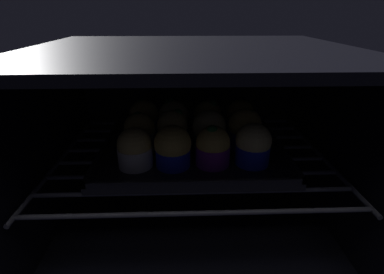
% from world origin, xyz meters
% --- Properties ---
extents(oven_cavity, '(0.59, 0.47, 0.37)m').
position_xyz_m(oven_cavity, '(0.00, 0.26, 0.17)').
color(oven_cavity, black).
rests_on(oven_cavity, ground).
extents(oven_rack, '(0.55, 0.42, 0.01)m').
position_xyz_m(oven_rack, '(0.00, 0.22, 0.14)').
color(oven_rack, '#42424C').
rests_on(oven_rack, oven_cavity).
extents(baking_tray, '(0.37, 0.30, 0.02)m').
position_xyz_m(baking_tray, '(0.00, 0.22, 0.15)').
color(baking_tray, black).
rests_on(baking_tray, oven_rack).
extents(muffin_row0_col0, '(0.06, 0.06, 0.07)m').
position_xyz_m(muffin_row0_col0, '(-0.11, 0.15, 0.19)').
color(muffin_row0_col0, silver).
rests_on(muffin_row0_col0, baking_tray).
extents(muffin_row0_col1, '(0.07, 0.07, 0.08)m').
position_xyz_m(muffin_row0_col1, '(-0.04, 0.15, 0.19)').
color(muffin_row0_col1, '#1928B7').
rests_on(muffin_row0_col1, baking_tray).
extents(muffin_row0_col2, '(0.06, 0.06, 0.08)m').
position_xyz_m(muffin_row0_col2, '(0.04, 0.15, 0.19)').
color(muffin_row0_col2, '#7A238C').
rests_on(muffin_row0_col2, baking_tray).
extents(muffin_row0_col3, '(0.07, 0.07, 0.08)m').
position_xyz_m(muffin_row0_col3, '(0.11, 0.15, 0.19)').
color(muffin_row0_col3, '#1928B7').
rests_on(muffin_row0_col3, baking_tray).
extents(muffin_row1_col0, '(0.06, 0.06, 0.08)m').
position_xyz_m(muffin_row1_col0, '(-0.11, 0.22, 0.19)').
color(muffin_row1_col0, silver).
rests_on(muffin_row1_col0, baking_tray).
extents(muffin_row1_col1, '(0.06, 0.06, 0.08)m').
position_xyz_m(muffin_row1_col1, '(-0.04, 0.22, 0.19)').
color(muffin_row1_col1, '#1928B7').
rests_on(muffin_row1_col1, baking_tray).
extents(muffin_row1_col2, '(0.07, 0.07, 0.08)m').
position_xyz_m(muffin_row1_col2, '(0.04, 0.22, 0.19)').
color(muffin_row1_col2, '#0C8C84').
rests_on(muffin_row1_col2, baking_tray).
extents(muffin_row1_col3, '(0.07, 0.07, 0.08)m').
position_xyz_m(muffin_row1_col3, '(0.11, 0.22, 0.19)').
color(muffin_row1_col3, '#1928B7').
rests_on(muffin_row1_col3, baking_tray).
extents(muffin_row2_col0, '(0.06, 0.06, 0.08)m').
position_xyz_m(muffin_row2_col0, '(-0.11, 0.29, 0.19)').
color(muffin_row2_col0, '#1928B7').
rests_on(muffin_row2_col0, baking_tray).
extents(muffin_row2_col1, '(0.07, 0.07, 0.08)m').
position_xyz_m(muffin_row2_col1, '(-0.04, 0.30, 0.19)').
color(muffin_row2_col1, silver).
rests_on(muffin_row2_col1, baking_tray).
extents(muffin_row2_col2, '(0.06, 0.06, 0.08)m').
position_xyz_m(muffin_row2_col2, '(0.04, 0.30, 0.19)').
color(muffin_row2_col2, '#1928B7').
rests_on(muffin_row2_col2, baking_tray).
extents(muffin_row2_col3, '(0.06, 0.06, 0.08)m').
position_xyz_m(muffin_row2_col3, '(0.11, 0.30, 0.19)').
color(muffin_row2_col3, '#1928B7').
rests_on(muffin_row2_col3, baking_tray).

